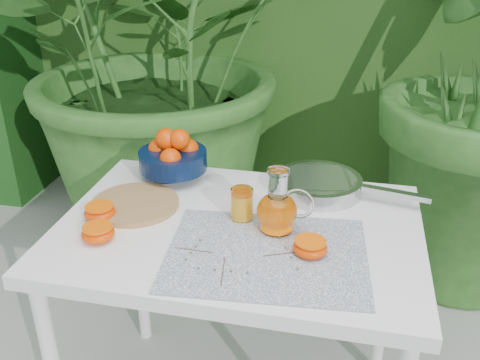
% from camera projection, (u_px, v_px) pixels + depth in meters
% --- Properties ---
extents(potted_plant_left, '(2.78, 2.78, 1.98)m').
position_uv_depth(potted_plant_left, '(162.00, 41.00, 2.54)').
color(potted_plant_left, '#28561D').
rests_on(potted_plant_left, ground).
extents(white_table, '(1.00, 0.70, 0.75)m').
position_uv_depth(white_table, '(239.00, 250.00, 1.52)').
color(white_table, white).
rests_on(white_table, ground).
extents(placemat, '(0.53, 0.43, 0.00)m').
position_uv_depth(placemat, '(267.00, 254.00, 1.35)').
color(placemat, '#0C1E47').
rests_on(placemat, white_table).
extents(cutting_board, '(0.26, 0.26, 0.02)m').
position_uv_depth(cutting_board, '(135.00, 204.00, 1.57)').
color(cutting_board, '#AB854D').
rests_on(cutting_board, white_table).
extents(fruit_bowl, '(0.26, 0.26, 0.17)m').
position_uv_depth(fruit_bowl, '(173.00, 155.00, 1.71)').
color(fruit_bowl, black).
rests_on(fruit_bowl, white_table).
extents(juice_pitcher, '(0.16, 0.12, 0.18)m').
position_uv_depth(juice_pitcher, '(278.00, 210.00, 1.42)').
color(juice_pitcher, white).
rests_on(juice_pitcher, white_table).
extents(juice_tumbler, '(0.07, 0.07, 0.09)m').
position_uv_depth(juice_tumbler, '(242.00, 204.00, 1.49)').
color(juice_tumbler, white).
rests_on(juice_tumbler, white_table).
extents(saute_pan, '(0.49, 0.31, 0.05)m').
position_uv_depth(saute_pan, '(320.00, 184.00, 1.65)').
color(saute_pan, '#AFAEB3').
rests_on(saute_pan, white_table).
extents(orange_halves, '(0.70, 0.21, 0.04)m').
position_uv_depth(orange_halves, '(166.00, 230.00, 1.42)').
color(orange_halves, '#F94A02').
rests_on(orange_halves, white_table).
extents(thyme_sprigs, '(0.35, 0.23, 0.01)m').
position_uv_depth(thyme_sprigs, '(237.00, 257.00, 1.33)').
color(thyme_sprigs, '#513725').
rests_on(thyme_sprigs, white_table).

